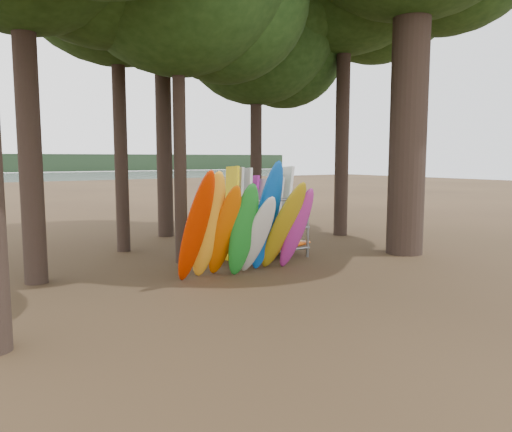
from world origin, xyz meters
TOP-DOWN VIEW (x-y plane):
  - ground at (0.00, 0.00)m, footprint 120.00×120.00m
  - lake at (0.00, 60.00)m, footprint 160.00×160.00m
  - oak_3 at (3.16, 6.14)m, footprint 7.20×7.20m
  - kayak_row at (-1.08, 0.10)m, footprint 3.80×2.02m
  - storage_rack at (0.63, 2.09)m, footprint 3.22×1.53m

SIDE VIEW (x-z plane):
  - ground at x=0.00m, z-range 0.00..0.00m
  - lake at x=0.00m, z-range 0.00..0.00m
  - storage_rack at x=0.63m, z-range -0.52..2.36m
  - kayak_row at x=-1.08m, z-range -0.29..2.88m
  - oak_3 at x=3.16m, z-range 2.57..14.02m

